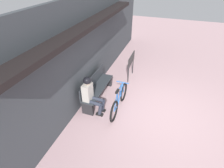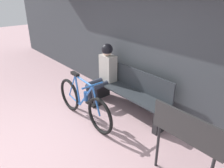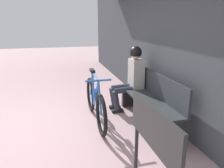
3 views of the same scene
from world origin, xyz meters
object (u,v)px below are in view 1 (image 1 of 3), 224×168
Objects in this scene: park_bench_near at (97,88)px; signboard at (131,61)px; person_seated at (90,93)px; bicycle at (119,100)px.

park_bench_near is 1.85m from signboard.
person_seated reaches higher than signboard.
park_bench_near is at bearing 9.33° from person_seated.
signboard is at bearing 4.12° from bicycle.
bicycle is at bearing -175.88° from signboard.
signboard reaches higher than park_bench_near.
person_seated reaches higher than bicycle.
signboard is (1.95, 0.14, 0.39)m from bicycle.
bicycle is at bearing -108.49° from park_bench_near.
park_bench_near is at bearing 71.51° from bicycle.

